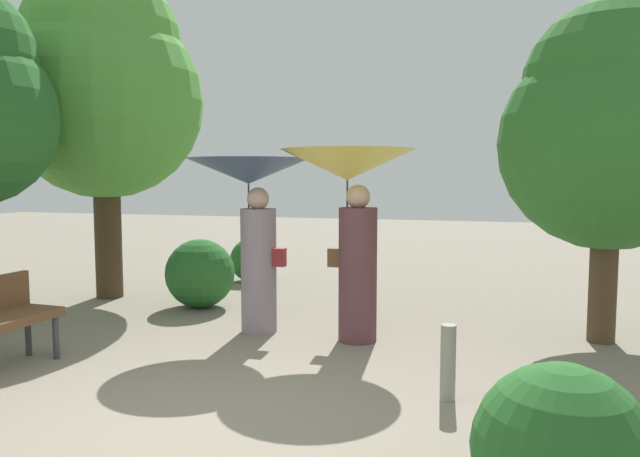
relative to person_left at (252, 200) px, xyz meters
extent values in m
plane|color=gray|center=(0.65, -2.48, -1.49)|extent=(40.00, 40.00, 0.00)
cylinder|color=gray|center=(0.08, -0.01, -0.79)|extent=(0.40, 0.40, 1.40)
sphere|color=tan|center=(0.08, -0.01, 0.02)|extent=(0.25, 0.25, 0.25)
cylinder|color=#333338|center=(-0.04, 0.00, -0.20)|extent=(0.02, 0.02, 0.76)
cone|color=#38476B|center=(-0.04, 0.00, 0.33)|extent=(1.38, 1.38, 0.29)
cube|color=maroon|center=(0.34, -0.04, -0.62)|extent=(0.14, 0.10, 0.20)
cylinder|color=#563338|center=(1.23, -0.06, -0.77)|extent=(0.41, 0.41, 1.43)
sphere|color=tan|center=(1.23, -0.06, 0.05)|extent=(0.25, 0.25, 0.25)
cylinder|color=#333338|center=(1.11, -0.04, -0.16)|extent=(0.02, 0.02, 0.78)
cone|color=#D8C64C|center=(1.11, -0.04, 0.39)|extent=(1.42, 1.42, 0.32)
cube|color=brown|center=(0.97, -0.02, -0.60)|extent=(0.14, 0.10, 0.20)
cylinder|color=#38383D|center=(-1.43, -1.48, -1.27)|extent=(0.06, 0.06, 0.44)
cylinder|color=#38383D|center=(-1.77, -1.46, -1.27)|extent=(0.06, 0.06, 0.44)
cylinder|color=#42301E|center=(-2.73, 1.19, 0.39)|extent=(0.38, 0.38, 3.76)
sphere|color=#4C9338|center=(-2.73, 1.19, 1.33)|extent=(2.77, 2.77, 2.77)
sphere|color=#4C9338|center=(-2.73, 1.19, 2.09)|extent=(2.22, 2.22, 2.22)
cylinder|color=#4C3823|center=(3.73, 0.62, -0.09)|extent=(0.28, 0.28, 2.81)
sphere|color=#2D6B28|center=(3.73, 0.62, 0.62)|extent=(2.23, 2.23, 2.23)
sphere|color=#2D6B28|center=(3.73, 0.62, 1.18)|extent=(1.79, 1.79, 1.79)
sphere|color=#235B23|center=(-1.14, 0.93, -1.03)|extent=(0.92, 0.92, 0.92)
sphere|color=#235B23|center=(2.92, -3.20, -1.06)|extent=(0.86, 0.86, 0.86)
sphere|color=#235B23|center=(-1.24, 2.96, -1.13)|extent=(0.72, 0.72, 0.72)
cylinder|color=gray|center=(2.28, -1.52, -1.19)|extent=(0.12, 0.12, 0.60)
camera|label=1|loc=(2.56, -6.16, 0.27)|focal=33.36mm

